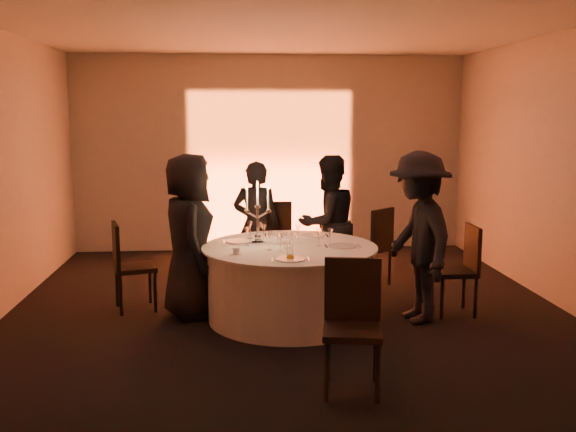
{
  "coord_description": "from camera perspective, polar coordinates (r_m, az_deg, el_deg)",
  "views": [
    {
      "loc": [
        -0.56,
        -6.41,
        2.11
      ],
      "look_at": [
        0.0,
        0.2,
        1.05
      ],
      "focal_mm": 40.0,
      "sensor_mm": 36.0,
      "label": 1
    }
  ],
  "objects": [
    {
      "name": "uplighter_fixture",
      "position": [
        9.85,
        -1.47,
        -3.0
      ],
      "size": [
        0.25,
        0.12,
        0.1
      ],
      "primitive_type": "cube",
      "color": "black",
      "rests_on": "floor"
    },
    {
      "name": "banquet_table",
      "position": [
        6.66,
        0.15,
        -5.93
      ],
      "size": [
        1.8,
        1.8,
        0.77
      ],
      "color": "black",
      "rests_on": "floor"
    },
    {
      "name": "guest_back_left",
      "position": [
        7.71,
        -2.83,
        -0.88
      ],
      "size": [
        0.64,
        0.5,
        1.56
      ],
      "primitive_type": "imported",
      "rotation": [
        0.0,
        0.0,
        2.89
      ],
      "color": "black",
      "rests_on": "floor"
    },
    {
      "name": "wine_glass_a",
      "position": [
        6.54,
        2.75,
        -1.54
      ],
      "size": [
        0.07,
        0.07,
        0.19
      ],
      "color": "white",
      "rests_on": "banquet_table"
    },
    {
      "name": "guest_right",
      "position": [
        6.63,
        11.5,
        -1.88
      ],
      "size": [
        0.79,
        1.2,
        1.74
      ],
      "primitive_type": "imported",
      "rotation": [
        0.0,
        0.0,
        -1.44
      ],
      "color": "black",
      "rests_on": "floor"
    },
    {
      "name": "wine_glass_d",
      "position": [
        6.3,
        -0.68,
        -1.93
      ],
      "size": [
        0.07,
        0.07,
        0.19
      ],
      "color": "white",
      "rests_on": "banquet_table"
    },
    {
      "name": "wine_glass_i",
      "position": [
        6.35,
        -1.69,
        -1.84
      ],
      "size": [
        0.07,
        0.07,
        0.19
      ],
      "color": "white",
      "rests_on": "banquet_table"
    },
    {
      "name": "tumbler_c",
      "position": [
        6.18,
        0.16,
        -3.03
      ],
      "size": [
        0.07,
        0.07,
        0.09
      ],
      "primitive_type": "cylinder",
      "color": "white",
      "rests_on": "banquet_table"
    },
    {
      "name": "guest_back_right",
      "position": [
        7.67,
        3.57,
        -0.66
      ],
      "size": [
        0.99,
        0.91,
        1.63
      ],
      "primitive_type": "imported",
      "rotation": [
        0.0,
        0.0,
        -2.66
      ],
      "color": "black",
      "rests_on": "floor"
    },
    {
      "name": "wine_glass_b",
      "position": [
        6.72,
        -2.18,
        -1.24
      ],
      "size": [
        0.07,
        0.07,
        0.19
      ],
      "color": "white",
      "rests_on": "banquet_table"
    },
    {
      "name": "tumbler_a",
      "position": [
        6.65,
        -0.74,
        -2.15
      ],
      "size": [
        0.07,
        0.07,
        0.09
      ],
      "primitive_type": "cylinder",
      "color": "white",
      "rests_on": "banquet_table"
    },
    {
      "name": "candelabra",
      "position": [
        6.65,
        -2.71,
        -0.53
      ],
      "size": [
        0.28,
        0.13,
        0.66
      ],
      "color": "silver",
      "rests_on": "banquet_table"
    },
    {
      "name": "guest_left",
      "position": [
        6.73,
        -8.8,
        -1.77
      ],
      "size": [
        0.68,
        0.92,
        1.71
      ],
      "primitive_type": "imported",
      "rotation": [
        0.0,
        0.0,
        1.75
      ],
      "color": "black",
      "rests_on": "floor"
    },
    {
      "name": "wall_back",
      "position": [
        9.95,
        -1.61,
        5.56
      ],
      "size": [
        7.0,
        0.0,
        7.0
      ],
      "primitive_type": "plane",
      "rotation": [
        1.57,
        0.0,
        0.0
      ],
      "color": "beige",
      "rests_on": "floor"
    },
    {
      "name": "tumbler_d",
      "position": [
        6.89,
        0.1,
        -1.76
      ],
      "size": [
        0.07,
        0.07,
        0.09
      ],
      "primitive_type": "cylinder",
      "color": "white",
      "rests_on": "banquet_table"
    },
    {
      "name": "plate_left",
      "position": [
        6.79,
        -4.3,
        -2.27
      ],
      "size": [
        0.36,
        0.28,
        0.01
      ],
      "color": "white",
      "rests_on": "banquet_table"
    },
    {
      "name": "plate_front",
      "position": [
        5.96,
        0.2,
        -3.76
      ],
      "size": [
        0.36,
        0.27,
        0.08
      ],
      "color": "white",
      "rests_on": "banquet_table"
    },
    {
      "name": "chair_right",
      "position": [
        7.04,
        15.18,
        -4.18
      ],
      "size": [
        0.42,
        0.42,
        0.95
      ],
      "rotation": [
        0.0,
        0.0,
        -1.58
      ],
      "color": "black",
      "rests_on": "floor"
    },
    {
      "name": "wine_glass_f",
      "position": [
        6.52,
        3.77,
        -1.57
      ],
      "size": [
        0.07,
        0.07,
        0.19
      ],
      "color": "white",
      "rests_on": "banquet_table"
    },
    {
      "name": "chair_back_left",
      "position": [
        8.1,
        -1.31,
        -1.76
      ],
      "size": [
        0.47,
        0.47,
        1.04
      ],
      "rotation": [
        0.0,
        0.0,
        3.1
      ],
      "color": "black",
      "rests_on": "floor"
    },
    {
      "name": "wall_right",
      "position": [
        7.36,
        24.16,
        3.53
      ],
      "size": [
        0.0,
        7.0,
        7.0
      ],
      "primitive_type": "plane",
      "rotation": [
        1.57,
        0.0,
        -1.57
      ],
      "color": "beige",
      "rests_on": "floor"
    },
    {
      "name": "ceiling",
      "position": [
        6.5,
        0.16,
        16.95
      ],
      "size": [
        7.0,
        7.0,
        0.0
      ],
      "primitive_type": "plane",
      "rotation": [
        3.14,
        0.0,
        0.0
      ],
      "color": "white",
      "rests_on": "wall_back"
    },
    {
      "name": "floor",
      "position": [
        6.77,
        0.14,
        -9.07
      ],
      "size": [
        7.0,
        7.0,
        0.0
      ],
      "primitive_type": "plane",
      "color": "black",
      "rests_on": "ground"
    },
    {
      "name": "tumbler_b",
      "position": [
        6.43,
        -0.05,
        -2.54
      ],
      "size": [
        0.07,
        0.07,
        0.09
      ],
      "primitive_type": "cylinder",
      "color": "white",
      "rests_on": "banquet_table"
    },
    {
      "name": "wine_glass_g",
      "position": [
        6.71,
        0.9,
        -1.25
      ],
      "size": [
        0.07,
        0.07,
        0.19
      ],
      "color": "white",
      "rests_on": "banquet_table"
    },
    {
      "name": "chair_back_right",
      "position": [
        7.95,
        7.71,
        -2.32
      ],
      "size": [
        0.6,
        0.6,
        0.98
      ],
      "rotation": [
        0.0,
        0.0,
        -2.42
      ],
      "color": "black",
      "rests_on": "floor"
    },
    {
      "name": "plate_back_left",
      "position": [
        7.14,
        -0.65,
        -1.69
      ],
      "size": [
        0.36,
        0.28,
        0.01
      ],
      "color": "white",
      "rests_on": "banquet_table"
    },
    {
      "name": "wine_glass_c",
      "position": [
        6.95,
        -3.41,
        -0.9
      ],
      "size": [
        0.07,
        0.07,
        0.19
      ],
      "color": "white",
      "rests_on": "banquet_table"
    },
    {
      "name": "coffee_cup",
      "position": [
        6.23,
        -4.62,
        -3.11
      ],
      "size": [
        0.11,
        0.11,
        0.07
      ],
      "color": "white",
      "rests_on": "banquet_table"
    },
    {
      "name": "chair_front",
      "position": [
        5.01,
        5.74,
        -8.89
      ],
      "size": [
        0.51,
        0.51,
        1.01
      ],
      "rotation": [
        0.0,
        0.0,
        -0.18
      ],
      "color": "black",
      "rests_on": "floor"
    },
    {
      "name": "plate_back_right",
      "position": [
        7.08,
        2.14,
        -1.78
      ],
      "size": [
        0.36,
        0.26,
        0.01
      ],
      "color": "white",
      "rests_on": "banquet_table"
    },
    {
      "name": "wall_front",
      "position": [
        3.03,
        5.92,
        -2.63
      ],
      "size": [
        7.0,
        0.0,
        7.0
      ],
      "primitive_type": "plane",
      "rotation": [
        -1.57,
        0.0,
        0.0
      ],
      "color": "beige",
      "rests_on": "floor"
    },
    {
      "name": "wine_glass_e",
      "position": [
        6.58,
        -3.69,
        -1.47
      ],
      "size": [
        0.07,
        0.07,
        0.19
      ],
      "color": "white",
      "rests_on": "banquet_table"
    },
    {
      "name": "plate_right",
      "position": [
        6.57,
        4.88,
        -2.66
      ],
      "size": [
        0.36,
        0.29,
        0.01
      ],
      "color": "white",
      "rests_on": "banquet_table"
    },
    {
      "name": "chair_left",
      "position": [
        7.13,
        -14.1,
        -3.92
      ],
      "size": [
        0.52,
        0.52,
        0.96
      ],
      "rotation": [
        0.0,
        0.0,
        1.85
      ],
      "color": "black",
      "rests_on": "floor"
    },
    {
      "name": "wine_glass_h",
      "position": [
        6.87,
        -2.59,
        -1.01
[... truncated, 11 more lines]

